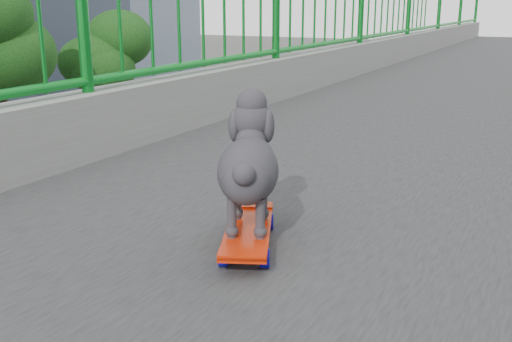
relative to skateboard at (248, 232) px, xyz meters
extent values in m
cube|color=#2D2D2F|center=(0.22, 0.64, -0.29)|extent=(3.00, 24.00, 0.50)
cube|color=slate|center=(0.22, 9.64, -3.79)|extent=(1.20, 1.20, 6.50)
cube|color=gray|center=(-1.18, 0.64, 0.11)|extent=(0.20, 24.00, 0.30)
cylinder|color=black|center=(-26.08, 20.64, -5.54)|extent=(0.44, 0.44, 3.01)
cylinder|color=black|center=(-25.68, 28.64, -5.66)|extent=(0.44, 0.44, 2.77)
ellipsoid|color=#103D11|center=(-25.68, 28.64, -2.41)|extent=(4.40, 4.40, 3.74)
cube|color=red|center=(0.00, 0.00, 0.01)|extent=(0.30, 0.46, 0.01)
cube|color=#99999E|center=(0.06, -0.13, -0.01)|extent=(0.08, 0.06, 0.02)
cylinder|color=#0B07A8|center=(0.01, -0.15, -0.02)|extent=(0.04, 0.06, 0.05)
sphere|color=yellow|center=(0.01, -0.15, -0.02)|extent=(0.02, 0.02, 0.02)
cylinder|color=#0B07A8|center=(0.11, -0.11, -0.02)|extent=(0.04, 0.06, 0.05)
sphere|color=yellow|center=(0.11, -0.11, -0.02)|extent=(0.02, 0.02, 0.02)
cube|color=#99999E|center=(-0.06, 0.13, -0.01)|extent=(0.08, 0.06, 0.02)
cylinder|color=#0B07A8|center=(-0.11, 0.11, -0.02)|extent=(0.04, 0.06, 0.05)
sphere|color=yellow|center=(-0.11, 0.11, -0.02)|extent=(0.02, 0.02, 0.02)
cylinder|color=#0B07A8|center=(-0.01, 0.15, -0.02)|extent=(0.04, 0.06, 0.05)
sphere|color=yellow|center=(-0.01, 0.15, -0.02)|extent=(0.02, 0.02, 0.02)
ellipsoid|color=#2D2B30|center=(0.00, 0.00, 0.19)|extent=(0.27, 0.32, 0.19)
sphere|color=#2D2B30|center=(-0.06, 0.14, 0.31)|extent=(0.12, 0.12, 0.12)
sphere|color=black|center=(-0.10, 0.22, 0.29)|extent=(0.02, 0.02, 0.02)
sphere|color=#2D2B30|center=(0.06, -0.14, 0.22)|extent=(0.06, 0.06, 0.06)
cylinder|color=#2D2B30|center=(-0.07, 0.06, 0.07)|extent=(0.03, 0.03, 0.11)
cylinder|color=#2D2B30|center=(0.00, 0.09, 0.07)|extent=(0.03, 0.03, 0.11)
cylinder|color=#2D2B30|center=(0.00, -0.09, 0.07)|extent=(0.03, 0.03, 0.11)
cylinder|color=#2D2B30|center=(0.07, -0.06, 0.07)|extent=(0.03, 0.03, 0.11)
camera|label=1|loc=(0.78, -1.45, 0.65)|focal=42.00mm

